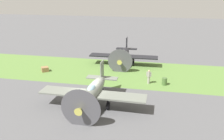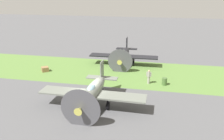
{
  "view_description": "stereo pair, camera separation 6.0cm",
  "coord_description": "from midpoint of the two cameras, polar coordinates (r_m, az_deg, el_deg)",
  "views": [
    {
      "loc": [
        -6.59,
        20.95,
        10.81
      ],
      "look_at": [
        -1.05,
        -6.06,
        1.36
      ],
      "focal_mm": 37.49,
      "sensor_mm": 36.0,
      "label": 1
    },
    {
      "loc": [
        -6.65,
        20.94,
        10.81
      ],
      "look_at": [
        -1.05,
        -6.06,
        1.36
      ],
      "focal_mm": 37.49,
      "sensor_mm": 36.0,
      "label": 2
    }
  ],
  "objects": [
    {
      "name": "grass_verge",
      "position": [
        32.83,
        -0.57,
        -0.31
      ],
      "size": [
        120.0,
        11.0,
        0.01
      ],
      "primitive_type": "cube",
      "color": "#567A38",
      "rests_on": "ground"
    },
    {
      "name": "ground_crew_chief",
      "position": [
        28.63,
        9.02,
        -1.56
      ],
      "size": [
        0.61,
        0.38,
        1.73
      ],
      "rotation": [
        0.0,
        0.0,
        2.85
      ],
      "color": "#9E998E",
      "rests_on": "ground"
    },
    {
      "name": "airplane_lead",
      "position": [
        22.68,
        -4.62,
        -5.23
      ],
      "size": [
        10.37,
        8.25,
        3.72
      ],
      "rotation": [
        0.0,
        0.0,
        -0.01
      ],
      "color": "slate",
      "rests_on": "ground"
    },
    {
      "name": "ground_plane",
      "position": [
        24.48,
        -5.26,
        -7.38
      ],
      "size": [
        160.0,
        160.0,
        0.0
      ],
      "primitive_type": "plane",
      "color": "#515154"
    },
    {
      "name": "fuel_drum",
      "position": [
        28.71,
        12.73,
        -2.73
      ],
      "size": [
        0.6,
        0.6,
        0.9
      ],
      "primitive_type": "cylinder",
      "color": "#476633",
      "rests_on": "ground"
    },
    {
      "name": "airplane_wingman",
      "position": [
        35.48,
        2.93,
        3.74
      ],
      "size": [
        10.25,
        8.16,
        3.68
      ],
      "rotation": [
        0.0,
        0.0,
        0.01
      ],
      "color": "black",
      "rests_on": "ground"
    },
    {
      "name": "supply_crate",
      "position": [
        34.03,
        -15.96,
        0.2
      ],
      "size": [
        1.26,
        1.26,
        0.64
      ],
      "primitive_type": "cube",
      "rotation": [
        0.0,
        0.0,
        0.64
      ],
      "color": "olive",
      "rests_on": "ground"
    }
  ]
}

